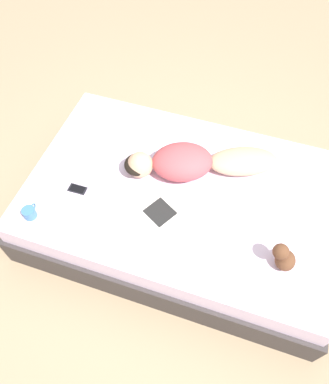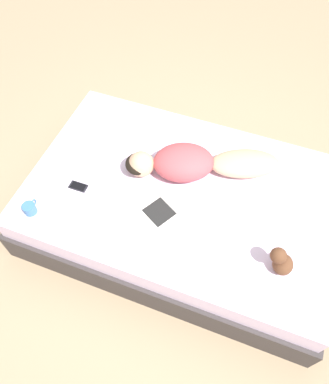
{
  "view_description": "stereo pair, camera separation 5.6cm",
  "coord_description": "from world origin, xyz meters",
  "px_view_note": "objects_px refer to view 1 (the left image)",
  "views": [
    {
      "loc": [
        -1.53,
        -0.37,
        2.76
      ],
      "look_at": [
        -0.1,
        0.11,
        0.53
      ],
      "focal_mm": 35.0,
      "sensor_mm": 36.0,
      "label": 1
    },
    {
      "loc": [
        -1.51,
        -0.42,
        2.76
      ],
      "look_at": [
        -0.1,
        0.11,
        0.53
      ],
      "focal_mm": 35.0,
      "sensor_mm": 36.0,
      "label": 2
    }
  ],
  "objects_px": {
    "open_magazine": "(146,223)",
    "cell_phone": "(77,189)",
    "person": "(193,162)",
    "coffee_mug": "(30,213)"
  },
  "relations": [
    {
      "from": "open_magazine",
      "to": "cell_phone",
      "type": "height_order",
      "value": "same"
    },
    {
      "from": "person",
      "to": "coffee_mug",
      "type": "distance_m",
      "value": 1.23
    },
    {
      "from": "open_magazine",
      "to": "cell_phone",
      "type": "relative_size",
      "value": 4.41
    },
    {
      "from": "open_magazine",
      "to": "cell_phone",
      "type": "xyz_separation_m",
      "value": [
        0.11,
        0.58,
        0.0
      ]
    },
    {
      "from": "coffee_mug",
      "to": "cell_phone",
      "type": "bearing_deg",
      "value": -34.52
    },
    {
      "from": "open_magazine",
      "to": "coffee_mug",
      "type": "distance_m",
      "value": 0.82
    },
    {
      "from": "coffee_mug",
      "to": "cell_phone",
      "type": "relative_size",
      "value": 0.94
    },
    {
      "from": "coffee_mug",
      "to": "cell_phone",
      "type": "xyz_separation_m",
      "value": [
        0.31,
        -0.21,
        -0.04
      ]
    },
    {
      "from": "person",
      "to": "open_magazine",
      "type": "bearing_deg",
      "value": 139.68
    },
    {
      "from": "open_magazine",
      "to": "cell_phone",
      "type": "bearing_deg",
      "value": 108.86
    }
  ]
}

